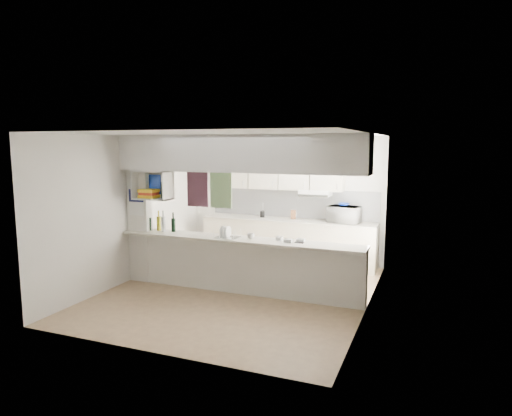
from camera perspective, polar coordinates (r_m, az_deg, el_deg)
The scene contains 16 objects.
floor at distance 7.73m, azimuth -2.28°, elevation -10.47°, with size 4.80×4.80×0.00m, color #8D6D51.
ceiling at distance 7.33m, azimuth -2.39°, elevation 9.19°, with size 4.80×4.80×0.00m, color white.
wall_back at distance 9.64m, azimuth 3.46°, elevation 1.15°, with size 4.20×4.20×0.00m, color silver.
wall_left at distance 8.48m, azimuth -15.41°, elevation -0.06°, with size 4.80×4.80×0.00m, color silver.
wall_right at distance 6.85m, azimuth 13.95°, elevation -1.88°, with size 4.80×4.80×0.00m, color silver.
servery_partition at distance 7.44m, azimuth -3.57°, elevation 1.91°, with size 4.20×0.50×2.60m.
cubby_shelf at distance 8.07m, azimuth -12.76°, elevation 2.57°, with size 0.65×0.35×0.50m.
kitchen_run at distance 9.41m, azimuth 3.86°, elevation -1.94°, with size 3.60×0.63×2.24m.
microwave at distance 9.06m, azimuth 11.01°, elevation -0.81°, with size 0.59×0.40×0.33m, color white.
bowl at distance 9.08m, azimuth 10.94°, elevation 0.42°, with size 0.22×0.22×0.05m, color navy.
dish_rack at distance 7.50m, azimuth -3.62°, elevation -3.13°, with size 0.39×0.30×0.21m.
cup at distance 7.34m, azimuth -0.65°, elevation -3.52°, with size 0.12×0.12×0.09m, color white.
wine_bottles at distance 8.22m, azimuth -11.77°, elevation -1.93°, with size 0.52×0.15×0.37m.
plastic_tubs at distance 7.24m, azimuth 4.03°, elevation -3.97°, with size 0.48×0.21×0.06m.
utensil_jar at distance 9.58m, azimuth 0.79°, elevation -0.76°, with size 0.10×0.10×0.14m, color black.
knife_block at distance 9.39m, azimuth 4.68°, elevation -0.83°, with size 0.09×0.07×0.18m, color brown.
Camera 1 is at (2.98, -6.70, 2.45)m, focal length 32.00 mm.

